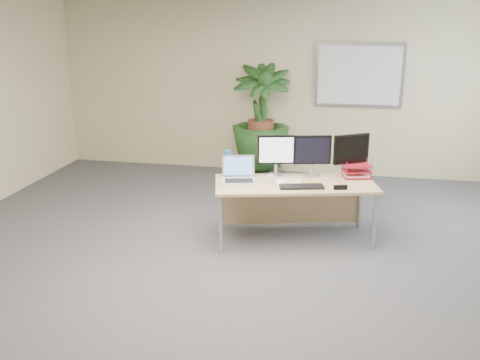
% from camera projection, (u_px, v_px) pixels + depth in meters
% --- Properties ---
extents(floor, '(8.00, 8.00, 0.00)m').
position_uv_depth(floor, '(219.00, 290.00, 4.90)').
color(floor, '#46464B').
rests_on(floor, ground).
extents(back_wall, '(7.00, 0.04, 2.70)m').
position_uv_depth(back_wall, '(279.00, 87.00, 8.25)').
color(back_wall, '#C3B98A').
rests_on(back_wall, floor).
extents(whiteboard, '(1.30, 0.04, 0.95)m').
position_uv_depth(whiteboard, '(359.00, 75.00, 7.93)').
color(whiteboard, '#9F9EA3').
rests_on(whiteboard, back_wall).
extents(desk, '(1.86, 1.12, 0.67)m').
position_uv_depth(desk, '(294.00, 192.00, 5.95)').
color(desk, tan).
rests_on(desk, floor).
extents(floor_plant, '(0.96, 0.96, 1.50)m').
position_uv_depth(floor_plant, '(261.00, 128.00, 8.19)').
color(floor_plant, '#153A16').
rests_on(floor_plant, floor).
extents(monitor_left, '(0.42, 0.19, 0.47)m').
position_uv_depth(monitor_left, '(276.00, 153.00, 5.99)').
color(monitor_left, '#B1B0B5').
rests_on(monitor_left, desk).
extents(monitor_right, '(0.42, 0.19, 0.47)m').
position_uv_depth(monitor_right, '(312.00, 153.00, 5.98)').
color(monitor_right, '#B1B0B5').
rests_on(monitor_right, desk).
extents(monitor_dark, '(0.39, 0.26, 0.48)m').
position_uv_depth(monitor_dark, '(351.00, 152.00, 5.99)').
color(monitor_dark, '#B1B0B5').
rests_on(monitor_dark, desk).
extents(laptop, '(0.43, 0.39, 0.26)m').
position_uv_depth(laptop, '(239.00, 175.00, 5.89)').
color(laptop, silver).
rests_on(laptop, desk).
extents(keyboard, '(0.49, 0.26, 0.03)m').
position_uv_depth(keyboard, '(302.00, 187.00, 5.65)').
color(keyboard, black).
rests_on(keyboard, desk).
extents(coffee_mug, '(0.12, 0.08, 0.09)m').
position_uv_depth(coffee_mug, '(270.00, 180.00, 5.77)').
color(coffee_mug, silver).
rests_on(coffee_mug, desk).
extents(spiral_notebook, '(0.29, 0.23, 0.01)m').
position_uv_depth(spiral_notebook, '(289.00, 182.00, 5.81)').
color(spiral_notebook, white).
rests_on(spiral_notebook, desk).
extents(orange_pen, '(0.11, 0.11, 0.01)m').
position_uv_depth(orange_pen, '(290.00, 182.00, 5.80)').
color(orange_pen, orange).
rests_on(orange_pen, spiral_notebook).
extents(yellow_highlighter, '(0.11, 0.03, 0.01)m').
position_uv_depth(yellow_highlighter, '(312.00, 183.00, 5.78)').
color(yellow_highlighter, yellow).
rests_on(yellow_highlighter, desk).
extents(water_bottle, '(0.08, 0.08, 0.30)m').
position_uv_depth(water_bottle, '(228.00, 164.00, 6.01)').
color(water_bottle, '#A8B7C5').
rests_on(water_bottle, desk).
extents(letter_tray, '(0.34, 0.29, 0.14)m').
position_uv_depth(letter_tray, '(356.00, 172.00, 5.99)').
color(letter_tray, maroon).
rests_on(letter_tray, desk).
extents(stapler, '(0.15, 0.07, 0.05)m').
position_uv_depth(stapler, '(340.00, 187.00, 5.59)').
color(stapler, black).
rests_on(stapler, desk).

